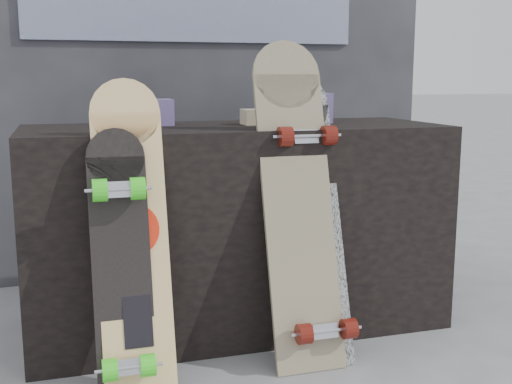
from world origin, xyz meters
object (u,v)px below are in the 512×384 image
object	(u,v)px
vendor_table	(237,227)
longboard_cascadia	(309,212)
longboard_geisha	(132,226)
longboard_celtic	(296,191)
skateboard_dark	(122,261)

from	to	relation	value
vendor_table	longboard_cascadia	size ratio (longest dim) A/B	1.60
vendor_table	longboard_geisha	bearing A→B (deg)	-140.44
vendor_table	longboard_cascadia	world-z (taller)	longboard_cascadia
longboard_celtic	skateboard_dark	bearing A→B (deg)	-171.10
longboard_cascadia	skateboard_dark	size ratio (longest dim) A/B	1.21
longboard_geisha	longboard_celtic	world-z (taller)	longboard_celtic
skateboard_dark	longboard_celtic	bearing A→B (deg)	8.90
vendor_table	longboard_cascadia	xyz separation A→B (m)	(0.17, -0.34, 0.12)
longboard_celtic	longboard_cascadia	size ratio (longest dim) A/B	1.11
longboard_geisha	longboard_cascadia	xyz separation A→B (m)	(0.62, 0.03, -0.00)
longboard_geisha	longboard_celtic	size ratio (longest dim) A/B	0.88
longboard_celtic	skateboard_dark	world-z (taller)	longboard_celtic
longboard_celtic	longboard_cascadia	bearing A→B (deg)	-10.84
longboard_cascadia	skateboard_dark	xyz separation A→B (m)	(-0.66, -0.09, -0.10)
vendor_table	longboard_celtic	xyz separation A→B (m)	(0.13, -0.33, 0.19)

